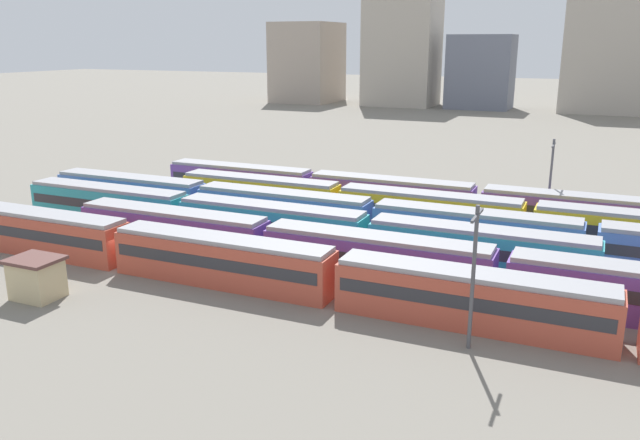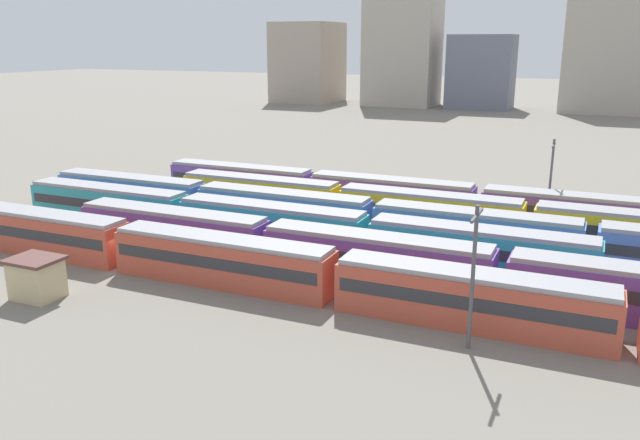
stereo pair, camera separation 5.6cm
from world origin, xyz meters
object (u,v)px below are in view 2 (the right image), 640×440
at_px(train_track_2, 271,224).
at_px(train_track_5, 478,203).
at_px(train_track_4, 429,211).
at_px(catenary_pole_0, 473,270).
at_px(train_track_3, 590,244).
at_px(train_track_0, 471,298).
at_px(catenary_pole_1, 551,176).
at_px(signal_hut, 37,278).

relative_size(train_track_2, train_track_5, 0.75).
distance_m(train_track_4, catenary_pole_0, 25.82).
bearing_deg(train_track_3, train_track_5, 136.68).
xyz_separation_m(train_track_0, train_track_2, (-20.24, 10.40, -0.00)).
relative_size(train_track_3, catenary_pole_0, 12.58).
bearing_deg(train_track_4, train_track_0, -68.42).
bearing_deg(train_track_2, catenary_pole_1, 39.31).
bearing_deg(catenary_pole_1, train_track_5, -157.08).
xyz_separation_m(train_track_0, train_track_5, (-4.37, 26.00, 0.00)).
height_order(train_track_0, train_track_5, same).
relative_size(train_track_0, train_track_5, 1.25).
relative_size(train_track_3, train_track_5, 1.51).
distance_m(catenary_pole_0, catenary_pole_1, 32.11).
relative_size(catenary_pole_0, catenary_pole_1, 1.04).
height_order(train_track_2, catenary_pole_1, catenary_pole_1).
distance_m(train_track_0, signal_hut, 30.63).
relative_size(train_track_2, catenary_pole_1, 6.52).
bearing_deg(train_track_5, train_track_3, -43.32).
bearing_deg(train_track_0, catenary_pole_1, 85.62).
relative_size(train_track_3, catenary_pole_1, 13.14).
xyz_separation_m(train_track_5, catenary_pole_1, (6.58, 2.78, 2.90)).
distance_m(catenary_pole_1, signal_hut, 48.64).
distance_m(train_track_4, catenary_pole_1, 13.45).
relative_size(train_track_2, signal_hut, 15.50).
relative_size(train_track_4, signal_hut, 15.50).
relative_size(train_track_4, train_track_5, 0.75).
height_order(train_track_2, train_track_4, same).
distance_m(train_track_2, signal_hut, 20.54).
bearing_deg(train_track_2, train_track_3, 10.94).
distance_m(train_track_2, train_track_3, 27.40).
distance_m(train_track_2, catenary_pole_0, 25.09).
relative_size(train_track_0, train_track_2, 1.68).
distance_m(train_track_2, train_track_4, 15.89).
xyz_separation_m(train_track_5, signal_hut, (-25.23, -33.88, -0.35)).
distance_m(train_track_0, catenary_pole_1, 29.01).
height_order(train_track_4, signal_hut, train_track_4).
bearing_deg(train_track_3, signal_hut, -147.07).
bearing_deg(train_track_3, train_track_4, 160.74).
bearing_deg(catenary_pole_0, train_track_3, 72.09).
bearing_deg(train_track_0, signal_hut, -165.09).
xyz_separation_m(train_track_4, train_track_5, (3.85, 5.20, 0.00)).
distance_m(train_track_3, signal_hut, 43.20).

